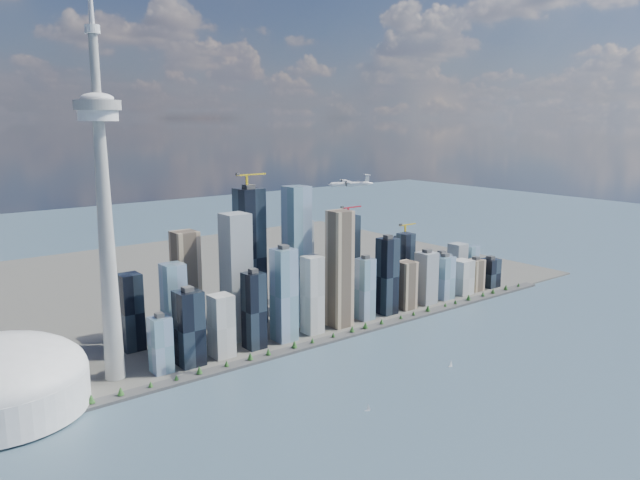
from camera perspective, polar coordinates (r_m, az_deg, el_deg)
ground at (r=804.81m, az=11.60°, el=-14.10°), size 4000.00×4000.00×0.00m
seawall at (r=970.36m, az=0.19°, el=-9.27°), size 1100.00×22.00×4.00m
land at (r=1337.28m, az=-11.84°, el=-3.81°), size 1400.00×900.00×3.00m
shoreline_trees at (r=968.02m, az=0.19°, el=-8.90°), size 960.53×7.20×8.80m
skyscraper_cluster at (r=1048.13m, az=-0.18°, el=-3.38°), size 736.00×142.00×251.30m
needle_tower at (r=825.07m, az=-19.15°, el=3.25°), size 56.00×56.00×550.50m
airplane at (r=805.91m, az=2.80°, el=5.19°), size 57.71×51.80×14.78m
sailboat_west at (r=763.09m, az=4.42°, el=-15.10°), size 6.85×4.19×9.79m
sailboat_east at (r=901.03m, az=11.86°, el=-11.07°), size 7.53×3.01×10.40m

